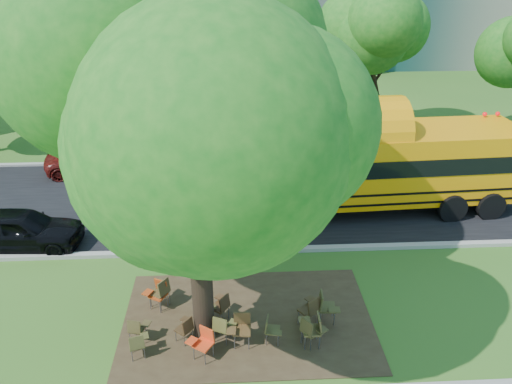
{
  "coord_description": "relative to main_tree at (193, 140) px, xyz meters",
  "views": [
    {
      "loc": [
        0.65,
        -11.56,
        9.53
      ],
      "look_at": [
        1.45,
        3.56,
        2.05
      ],
      "focal_mm": 35.0,
      "sensor_mm": 36.0,
      "label": 1
    }
  ],
  "objects": [
    {
      "name": "chair_10",
      "position": [
        -0.06,
        0.65,
        -5.11
      ],
      "size": [
        0.63,
        0.6,
        0.88
      ],
      "rotation": [
        0.0,
        0.0,
        -1.34
      ],
      "color": "#41391C",
      "rests_on": "ground"
    },
    {
      "name": "black_car",
      "position": [
        -6.53,
        4.86,
        -4.95
      ],
      "size": [
        4.22,
        1.86,
        1.41
      ],
      "primitive_type": "imported",
      "rotation": [
        0.0,
        0.0,
        1.52
      ],
      "color": "black",
      "rests_on": "ground"
    },
    {
      "name": "chair_7",
      "position": [
        2.79,
        -0.53,
        -5.1
      ],
      "size": [
        0.76,
        0.6,
        0.9
      ],
      "rotation": [
        0.0,
        0.0,
        -0.94
      ],
      "color": "#433C1D",
      "rests_on": "ground"
    },
    {
      "name": "dirt_patch",
      "position": [
        1.19,
        0.56,
        -5.64
      ],
      "size": [
        7.0,
        4.5,
        0.03
      ],
      "primitive_type": "cube",
      "color": "#382819",
      "rests_on": "ground"
    },
    {
      "name": "chair_6",
      "position": [
        2.88,
        -0.47,
        -5.06
      ],
      "size": [
        0.56,
        0.62,
        0.97
      ],
      "rotation": [
        0.0,
        0.0,
        1.57
      ],
      "color": "brown",
      "rests_on": "ground"
    },
    {
      "name": "chair_11",
      "position": [
        0.46,
        0.61,
        -5.1
      ],
      "size": [
        0.6,
        0.76,
        0.89
      ],
      "rotation": [
        0.0,
        0.0,
        0.95
      ],
      "color": "#452D18",
      "rests_on": "ground"
    },
    {
      "name": "bg_tree_3",
      "position": [
        8.19,
        15.06,
        -0.62
      ],
      "size": [
        5.6,
        5.6,
        7.84
      ],
      "color": "black",
      "rests_on": "ground"
    },
    {
      "name": "chair_4",
      "position": [
        0.5,
        -0.26,
        -5.11
      ],
      "size": [
        0.71,
        0.56,
        0.87
      ],
      "rotation": [
        0.0,
        0.0,
        -0.42
      ],
      "color": "brown",
      "rests_on": "ground"
    },
    {
      "name": "chair_12",
      "position": [
        3.35,
        0.38,
        -5.05
      ],
      "size": [
        0.57,
        0.66,
        0.97
      ],
      "rotation": [
        0.0,
        0.0,
        4.64
      ],
      "color": "#413F1C",
      "rests_on": "ground"
    },
    {
      "name": "main_tree",
      "position": [
        0.0,
        0.0,
        0.0
      ],
      "size": [
        7.2,
        7.2,
        9.27
      ],
      "color": "black",
      "rests_on": "ground"
    },
    {
      "name": "chair_14",
      "position": [
        1.77,
        -0.35,
        -5.16
      ],
      "size": [
        0.47,
        0.58,
        0.8
      ],
      "rotation": [
        0.0,
        0.0,
        4.54
      ],
      "color": "#49431F",
      "rests_on": "ground"
    },
    {
      "name": "school_bus",
      "position": [
        5.83,
        7.06,
        -3.75
      ],
      "size": [
        13.64,
        3.73,
        3.3
      ],
      "rotation": [
        0.0,
        0.0,
        0.05
      ],
      "color": "orange",
      "rests_on": "ground"
    },
    {
      "name": "bg_tree_2",
      "position": [
        -4.81,
        17.06,
        -1.44
      ],
      "size": [
        4.8,
        4.8,
        6.62
      ],
      "color": "black",
      "rests_on": "ground"
    },
    {
      "name": "chair_2",
      "position": [
        -0.48,
        -0.19,
        -5.16
      ],
      "size": [
        0.54,
        0.69,
        0.8
      ],
      "rotation": [
        0.0,
        0.0,
        0.89
      ],
      "color": "#3C2815",
      "rests_on": "ground"
    },
    {
      "name": "kerb_near",
      "position": [
        0.19,
        4.06,
        -5.58
      ],
      "size": [
        80.0,
        0.25,
        0.14
      ],
      "primitive_type": "cube",
      "color": "gray",
      "rests_on": "ground"
    },
    {
      "name": "bg_car_red",
      "position": [
        -5.52,
        11.4,
        -5.04
      ],
      "size": [
        4.67,
        2.73,
        1.22
      ],
      "primitive_type": "imported",
      "rotation": [
        0.0,
        0.0,
        1.74
      ],
      "color": "#59130F",
      "rests_on": "ground"
    },
    {
      "name": "chair_8",
      "position": [
        -1.29,
        1.32,
        -5.05
      ],
      "size": [
        0.65,
        0.83,
        0.97
      ],
      "rotation": [
        0.0,
        0.0,
        0.97
      ],
      "color": "#473D1E",
      "rests_on": "ground"
    },
    {
      "name": "chair_0",
      "position": [
        -1.65,
        -0.72,
        -5.16
      ],
      "size": [
        0.54,
        0.59,
        0.8
      ],
      "rotation": [
        0.0,
        0.0,
        0.28
      ],
      "color": "#49441F",
      "rests_on": "ground"
    },
    {
      "name": "chair_5",
      "position": [
        0.98,
        -0.34,
        -5.06
      ],
      "size": [
        0.65,
        0.56,
        0.96
      ],
      "rotation": [
        0.0,
        0.0,
        3.07
      ],
      "color": "#51381D",
      "rests_on": "ground"
    },
    {
      "name": "asphalt_road",
      "position": [
        0.19,
        8.06,
        -5.63
      ],
      "size": [
        80.0,
        8.0,
        0.04
      ],
      "primitive_type": "cube",
      "color": "black",
      "rests_on": "ground"
    },
    {
      "name": "ground",
      "position": [
        0.19,
        1.06,
        -5.65
      ],
      "size": [
        160.0,
        160.0,
        0.0
      ],
      "primitive_type": "plane",
      "color": "#28591B",
      "rests_on": "ground"
    },
    {
      "name": "chair_1",
      "position": [
        -1.76,
        -0.14,
        -5.16
      ],
      "size": [
        0.61,
        0.47,
        0.79
      ],
      "rotation": [
        0.0,
        0.0,
        -0.26
      ],
      "color": "#443A1D",
      "rests_on": "ground"
    },
    {
      "name": "chair_9",
      "position": [
        -1.37,
        1.29,
        -5.1
      ],
      "size": [
        0.75,
        0.59,
        0.9
      ],
      "rotation": [
        0.0,
        0.0,
        2.64
      ],
      "color": "#A93A12",
      "rests_on": "ground"
    },
    {
      "name": "chair_3",
      "position": [
        0.02,
        -0.77,
        -5.1
      ],
      "size": [
        0.76,
        0.6,
        0.9
      ],
      "rotation": [
        0.0,
        0.0,
        2.55
      ],
      "color": "red",
      "rests_on": "ground"
    },
    {
      "name": "chair_13",
      "position": [
        2.92,
        0.27,
        -5.05
      ],
      "size": [
        0.66,
        0.83,
        0.97
      ],
      "rotation": [
        0.0,
        0.0,
        0.67
      ],
      "color": "#3F2C16",
      "rests_on": "ground"
    },
    {
      "name": "kerb_far",
      "position": [
        0.19,
        12.16,
        -5.58
      ],
      "size": [
        80.0,
        0.25,
        0.14
      ],
      "primitive_type": "cube",
      "color": "gray",
      "rests_on": "ground"
    }
  ]
}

